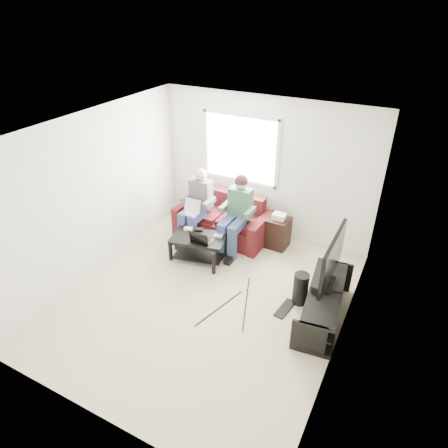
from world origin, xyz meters
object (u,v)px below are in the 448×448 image
at_px(tv, 332,259).
at_px(end_table, 278,232).
at_px(subwoofer, 301,289).
at_px(sofa, 224,221).
at_px(tv_stand, 324,305).
at_px(coffee_table, 199,243).

xyz_separation_m(tv, end_table, (-1.25, 1.36, -0.66)).
xyz_separation_m(subwoofer, end_table, (-0.85, 1.30, 0.04)).
relative_size(tv, end_table, 1.64).
height_order(sofa, end_table, sofa).
xyz_separation_m(tv_stand, subwoofer, (-0.40, 0.17, 0.03)).
relative_size(sofa, tv_stand, 1.11).
bearing_deg(coffee_table, subwoofer, -8.10).
bearing_deg(tv_stand, end_table, 130.51).
height_order(coffee_table, subwoofer, subwoofer).
bearing_deg(sofa, tv_stand, -30.38).
bearing_deg(subwoofer, sofa, 148.14).
height_order(coffee_table, end_table, end_table).
bearing_deg(tv_stand, coffee_table, 169.27).
relative_size(coffee_table, end_table, 1.51).
bearing_deg(tv, tv_stand, -88.53).
bearing_deg(coffee_table, end_table, 44.08).
bearing_deg(sofa, tv, -28.52).
height_order(sofa, subwoofer, sofa).
xyz_separation_m(sofa, tv, (2.29, -1.25, 0.66)).
distance_m(tv_stand, tv, 0.74).
bearing_deg(tv_stand, subwoofer, 157.36).
relative_size(sofa, coffee_table, 1.71).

